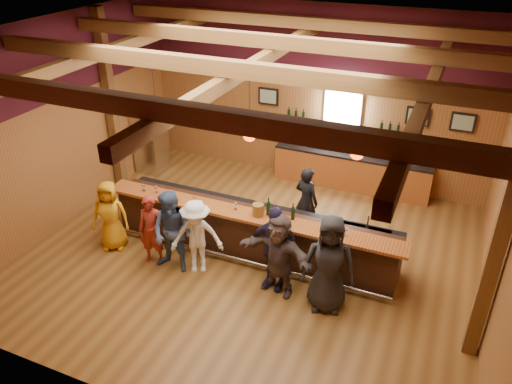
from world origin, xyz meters
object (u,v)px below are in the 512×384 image
customer_white (197,237)px  bartender (306,201)px  bar_counter (254,230)px  customer_navy (274,248)px  customer_dark (329,264)px  ice_bucket (258,210)px  customer_denim (172,232)px  customer_brown (279,254)px  back_bar_cabinet (351,171)px  customer_redvest (152,230)px  bottle_a (268,208)px  customer_orange (110,215)px  stainless_fridge (151,140)px

customer_white → bartender: (1.52, 2.18, 0.00)m
bar_counter → customer_navy: customer_navy is taller
customer_dark → ice_bucket: (-1.65, 0.76, 0.29)m
customer_denim → customer_brown: bearing=7.6°
customer_dark → ice_bucket: 1.84m
customer_denim → customer_brown: (2.13, 0.19, -0.04)m
customer_white → ice_bucket: customer_white is taller
back_bar_cabinet → customer_redvest: (-2.93, -4.68, 0.27)m
customer_white → customer_brown: 1.68m
bartender → bottle_a: bearing=93.8°
customer_denim → bartender: (1.97, 2.32, -0.07)m
customer_orange → ice_bucket: size_ratio=6.31×
customer_navy → customer_brown: bearing=-36.9°
customer_denim → bottle_a: (1.61, 0.98, 0.39)m
customer_dark → bottle_a: 1.74m
customer_denim → ice_bucket: bearing=33.9°
customer_denim → customer_navy: customer_navy is taller
customer_brown → back_bar_cabinet: bearing=97.0°
customer_dark → customer_redvest: bearing=166.8°
bar_counter → customer_white: customer_white is taller
customer_white → ice_bucket: 1.30m
customer_white → customer_navy: bearing=-18.8°
customer_dark → customer_navy: bearing=156.8°
bottle_a → stainless_fridge: bearing=149.6°
customer_white → customer_dark: (2.64, -0.02, 0.16)m
customer_white → customer_brown: (1.68, 0.05, 0.04)m
back_bar_cabinet → customer_white: 5.00m
customer_navy → customer_dark: 1.10m
customer_white → bottle_a: size_ratio=4.25×
customer_orange → ice_bucket: bearing=-9.7°
bar_counter → bottle_a: 0.85m
bar_counter → back_bar_cabinet: 3.76m
back_bar_cabinet → customer_denim: (-2.40, -4.74, 0.39)m
customer_redvest → bottle_a: 2.38m
ice_bucket → back_bar_cabinet: bearing=76.0°
back_bar_cabinet → customer_navy: size_ratio=2.31×
customer_orange → customer_denim: size_ratio=0.90×
customer_dark → customer_denim: bearing=168.1°
customer_redvest → customer_dark: size_ratio=0.79×
customer_denim → customer_brown: 2.14m
back_bar_cabinet → stainless_fridge: bearing=-168.1°
ice_bucket → bottle_a: bottle_a is taller
customer_redvest → customer_navy: 2.54m
customer_orange → customer_redvest: 1.08m
bar_counter → ice_bucket: ice_bucket is taller
customer_white → bottle_a: customer_white is taller
back_bar_cabinet → bottle_a: bearing=-101.9°
back_bar_cabinet → customer_navy: 4.48m
bartender → customer_white: bearing=74.0°
customer_denim → bartender: bearing=52.2°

